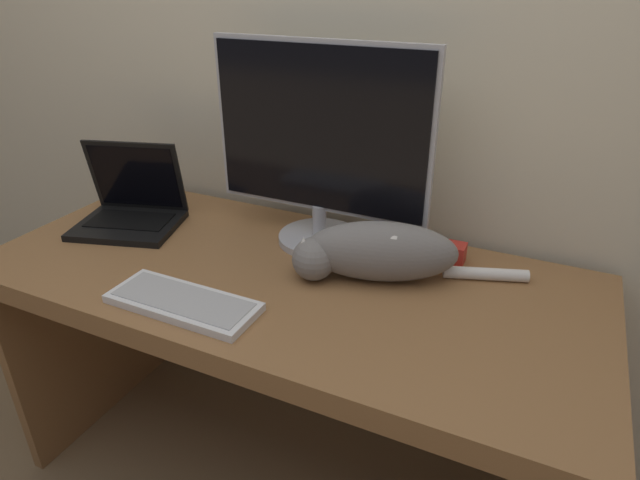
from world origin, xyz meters
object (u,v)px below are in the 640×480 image
Objects in this scene: laptop at (131,209)px; external_keyboard at (183,302)px; cat at (375,251)px; monitor at (320,145)px.

external_keyboard is at bearing -51.58° from laptop.
external_keyboard is (0.43, -0.30, -0.04)m from laptop.
laptop reaches higher than external_keyboard.
cat reaches higher than external_keyboard.
external_keyboard is at bearing -158.19° from cat.
laptop is 0.53m from external_keyboard.
monitor is 1.11× the size of cat.
monitor is 1.77× the size of laptop.
cat is (0.79, 0.01, 0.03)m from laptop.
monitor is 0.33m from cat.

